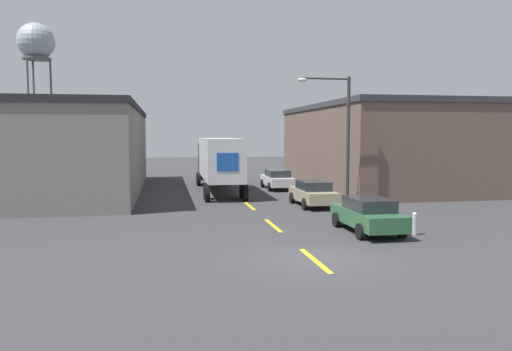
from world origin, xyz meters
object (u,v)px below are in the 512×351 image
object	(u,v)px
parked_car_right_far	(277,179)
street_lamp	(341,130)
semi_truck	(218,160)
parked_car_right_mid	(313,193)
fire_hydrant	(414,224)
parked_car_right_near	(368,214)
water_tower	(36,44)

from	to	relation	value
parked_car_right_far	street_lamp	xyz separation A→B (m)	(1.59, -9.99, 3.73)
semi_truck	parked_car_right_mid	bearing A→B (deg)	-60.81
parked_car_right_mid	semi_truck	bearing A→B (deg)	118.38
fire_hydrant	parked_car_right_far	bearing A→B (deg)	95.29
semi_truck	parked_car_right_mid	xyz separation A→B (m)	(4.74, -8.77, -1.59)
fire_hydrant	semi_truck	bearing A→B (deg)	109.91
parked_car_right_mid	street_lamp	size ratio (longest dim) A/B	0.61
street_lamp	fire_hydrant	world-z (taller)	street_lamp
parked_car_right_mid	parked_car_right_near	world-z (taller)	same
fire_hydrant	parked_car_right_near	bearing A→B (deg)	152.50
water_tower	street_lamp	size ratio (longest dim) A/B	2.56
semi_truck	fire_hydrant	xyz separation A→B (m)	(6.47, -17.86, -1.91)
semi_truck	street_lamp	size ratio (longest dim) A/B	1.76
parked_car_right_far	parked_car_right_near	bearing A→B (deg)	-90.00
water_tower	fire_hydrant	world-z (taller)	water_tower
parked_car_right_mid	parked_car_right_near	distance (m)	8.19
parked_car_right_near	street_lamp	distance (m)	8.77
semi_truck	fire_hydrant	bearing A→B (deg)	-69.28
street_lamp	fire_hydrant	xyz separation A→B (m)	(0.14, -8.68, -4.04)
parked_car_right_far	street_lamp	bearing A→B (deg)	-80.96
water_tower	fire_hydrant	xyz separation A→B (m)	(27.58, -54.59, -16.26)
semi_truck	parked_car_right_near	distance (m)	17.68
water_tower	fire_hydrant	size ratio (longest dim) A/B	20.13
parked_car_right_far	street_lamp	distance (m)	10.78
street_lamp	fire_hydrant	size ratio (longest dim) A/B	7.87
street_lamp	parked_car_right_near	bearing A→B (deg)	-101.53
parked_car_right_far	water_tower	bearing A→B (deg)	125.74
parked_car_right_near	street_lamp	bearing A→B (deg)	78.47
semi_truck	water_tower	size ratio (longest dim) A/B	0.69
water_tower	parked_car_right_near	bearing A→B (deg)	-64.29
parked_car_right_near	fire_hydrant	size ratio (longest dim) A/B	4.77
parked_car_right_mid	parked_car_right_far	xyz separation A→B (m)	(0.00, 9.58, 0.00)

